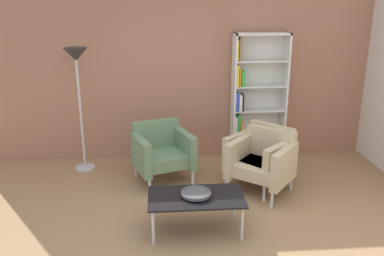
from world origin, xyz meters
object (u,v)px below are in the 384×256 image
Objects in this scene: coffee_table_low at (196,199)px; floor_lamp_torchiere at (77,69)px; bookshelf_tall at (254,98)px; armchair_spare_guest at (162,151)px; armchair_near_window at (261,155)px; armchair_by_bookshelf at (263,161)px; decorative_bowl at (196,193)px.

floor_lamp_torchiere is (-1.46, 1.77, 1.08)m from coffee_table_low.
bookshelf_tall is 1.09× the size of floor_lamp_torchiere.
armchair_spare_guest is (-1.40, -0.72, -0.52)m from bookshelf_tall.
armchair_spare_guest is at bearing -143.64° from armchair_near_window.
armchair_spare_guest is at bearing -152.81° from bookshelf_tall.
armchair_by_bookshelf is (-0.13, -1.16, -0.52)m from bookshelf_tall.
floor_lamp_torchiere is at bearing 137.93° from armchair_spare_guest.
armchair_spare_guest is 0.51× the size of floor_lamp_torchiere.
coffee_table_low is at bearing -94.82° from armchair_spare_guest.
armchair_near_window is (-0.10, -0.99, -0.52)m from bookshelf_tall.
coffee_table_low is (-1.05, -2.03, -0.57)m from bookshelf_tall.
coffee_table_low is 0.57× the size of floor_lamp_torchiere.
armchair_near_window is at bearing 122.25° from armchair_by_bookshelf.
decorative_bowl is 0.18× the size of floor_lamp_torchiere.
armchair_spare_guest is at bearing 104.81° from coffee_table_low.
armchair_near_window is 0.55× the size of floor_lamp_torchiere.
armchair_spare_guest is at bearing -22.44° from floor_lamp_torchiere.
bookshelf_tall is 2.58m from floor_lamp_torchiere.
floor_lamp_torchiere is (-2.52, -0.26, 0.51)m from bookshelf_tall.
armchair_by_bookshelf is at bearing -38.87° from armchair_spare_guest.
armchair_near_window reaches higher than coffee_table_low.
bookshelf_tall reaches higher than armchair_by_bookshelf.
decorative_bowl is 0.34× the size of armchair_by_bookshelf.
decorative_bowl is 1.41m from armchair_near_window.
decorative_bowl is 2.51m from floor_lamp_torchiere.
floor_lamp_torchiere reaches higher than armchair_near_window.
coffee_table_low is 1.05× the size of armchair_by_bookshelf.
armchair_near_window is (0.95, 1.04, -0.02)m from decorative_bowl.
bookshelf_tall is 1.66m from armchair_spare_guest.
bookshelf_tall is at bearing 5.87° from floor_lamp_torchiere.
coffee_table_low is 1.27m from armchair_by_bookshelf.
bookshelf_tall reaches higher than coffee_table_low.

